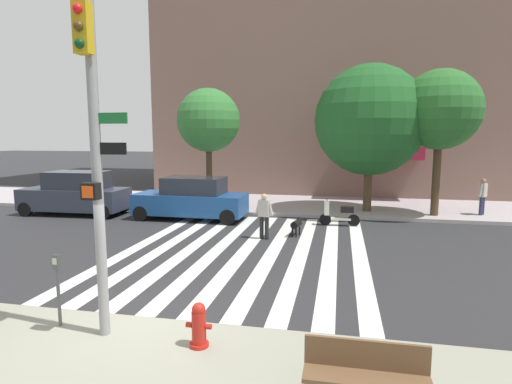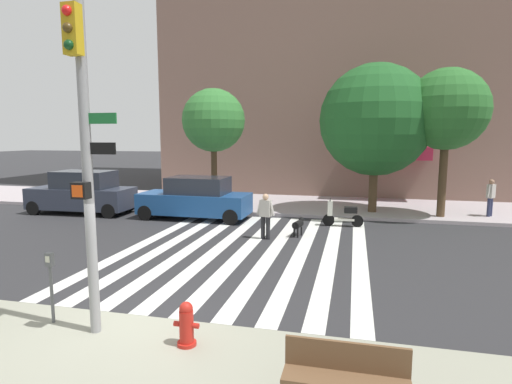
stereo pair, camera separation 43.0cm
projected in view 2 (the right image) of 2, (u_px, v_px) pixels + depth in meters
The scene contains 16 objects.
ground_plane at pixel (227, 248), 13.59m from camera, with size 160.00×160.00×0.00m, color #2B2B2D.
sidewalk_far at pixel (276, 204), 21.92m from camera, with size 80.00×6.00×0.15m, color #AEA3A7.
crosswalk_stripes at pixel (246, 249), 13.43m from camera, with size 7.65×10.71×0.01m.
traffic_light_pole at pixel (84, 144), 6.95m from camera, with size 0.74×0.46×5.80m.
fire_hydrant at pixel (186, 324), 6.91m from camera, with size 0.44×0.32×0.76m.
parking_meter_curbside at pixel (51, 278), 7.70m from camera, with size 0.14×0.11×1.36m.
sidewalk_bench at pixel (346, 378), 5.24m from camera, with size 1.60×0.44×0.87m.
parked_car_near_curb at pixel (82, 193), 19.60m from camera, with size 4.90×2.12×2.03m.
parked_car_behind_first at pixel (196, 199), 18.28m from camera, with size 4.91×2.01×1.88m.
parked_scooter at pixel (343, 215), 16.78m from camera, with size 1.63×0.50×1.11m.
street_tree_nearest at pixel (213, 121), 20.03m from camera, with size 3.07×3.07×5.81m.
street_tree_middle at pixel (376, 120), 18.73m from camera, with size 5.08×5.08×6.78m.
street_tree_further at pixel (447, 110), 17.54m from camera, with size 3.48×3.48×6.39m.
pedestrian_dog_walker at pixel (266, 214), 14.65m from camera, with size 0.71×0.32×1.64m.
dog_on_leash at pixel (298, 224), 15.15m from camera, with size 0.38×0.97×0.65m.
pedestrian_bystander at pixel (491, 196), 18.06m from camera, with size 0.50×0.61×1.64m.
Camera 2 is at (4.03, -6.97, 3.65)m, focal length 28.91 mm.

